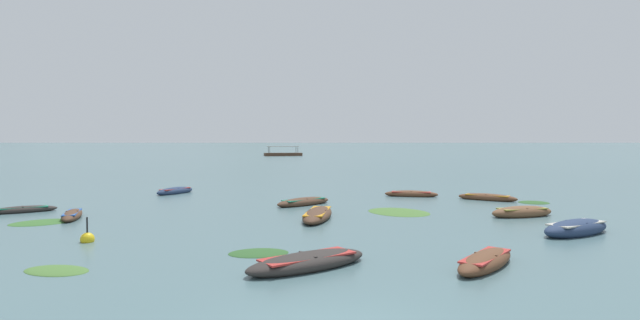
% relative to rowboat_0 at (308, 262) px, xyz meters
% --- Properties ---
extents(ground_plane, '(6000.00, 6000.00, 0.00)m').
position_rel_rowboat_0_xyz_m(ground_plane, '(0.38, 1494.94, -0.18)').
color(ground_plane, slate).
extents(mountain_1, '(551.78, 551.78, 220.61)m').
position_rel_rowboat_0_xyz_m(mountain_1, '(-1217.51, 2069.42, 110.12)').
color(mountain_1, slate).
rests_on(mountain_1, ground).
extents(mountain_2, '(893.58, 893.58, 210.54)m').
position_rel_rowboat_0_xyz_m(mountain_2, '(-235.39, 2460.31, 105.09)').
color(mountain_2, '#4C5B56').
rests_on(mountain_2, ground).
extents(mountain_3, '(1795.99, 1795.99, 518.24)m').
position_rel_rowboat_0_xyz_m(mountain_3, '(776.54, 2046.62, 258.94)').
color(mountain_3, slate).
rests_on(mountain_3, ground).
extents(mountain_4, '(883.91, 883.91, 301.85)m').
position_rel_rowboat_0_xyz_m(mountain_4, '(1438.40, 2137.67, 150.75)').
color(mountain_4, '#56665B').
rests_on(mountain_4, ground).
extents(rowboat_0, '(4.01, 3.24, 0.57)m').
position_rel_rowboat_0_xyz_m(rowboat_0, '(0.00, 0.00, 0.00)').
color(rowboat_0, '#2D2826').
rests_on(rowboat_0, ground).
extents(rowboat_1, '(3.53, 3.27, 0.53)m').
position_rel_rowboat_0_xyz_m(rowboat_1, '(-0.15, 13.71, -0.01)').
color(rowboat_1, '#4C3323').
rests_on(rowboat_1, ground).
extents(rowboat_2, '(3.87, 2.98, 0.72)m').
position_rel_rowboat_0_xyz_m(rowboat_2, '(10.57, 4.74, 0.04)').
color(rowboat_2, navy).
rests_on(rowboat_2, ground).
extents(rowboat_3, '(1.70, 3.32, 0.47)m').
position_rel_rowboat_0_xyz_m(rowboat_3, '(-11.09, 9.32, -0.03)').
color(rowboat_3, '#4C3323').
rests_on(rowboat_3, ground).
extents(rowboat_4, '(1.99, 4.65, 0.59)m').
position_rel_rowboat_0_xyz_m(rowboat_4, '(0.52, 8.82, 0.00)').
color(rowboat_4, '#4C3323').
rests_on(rowboat_4, ground).
extents(rowboat_5, '(3.07, 2.30, 0.42)m').
position_rel_rowboat_0_xyz_m(rowboat_5, '(-14.50, 11.28, -0.05)').
color(rowboat_5, '#2D2826').
rests_on(rowboat_5, ground).
extents(rowboat_6, '(3.51, 1.95, 0.64)m').
position_rel_rowboat_0_xyz_m(rowboat_6, '(10.45, 9.20, 0.02)').
color(rowboat_6, brown).
rests_on(rowboat_6, ground).
extents(rowboat_7, '(3.43, 2.76, 0.51)m').
position_rel_rowboat_0_xyz_m(rowboat_7, '(11.18, 15.57, -0.02)').
color(rowboat_7, brown).
rests_on(rowboat_7, ground).
extents(rowboat_8, '(2.94, 3.23, 0.54)m').
position_rel_rowboat_0_xyz_m(rowboat_8, '(5.15, -0.05, -0.01)').
color(rowboat_8, brown).
rests_on(rowboat_8, ground).
extents(rowboat_9, '(2.45, 3.30, 0.57)m').
position_rel_rowboat_0_xyz_m(rowboat_9, '(-9.08, 19.94, -0.00)').
color(rowboat_9, navy).
rests_on(rowboat_9, ground).
extents(rowboat_10, '(3.58, 1.66, 0.50)m').
position_rel_rowboat_0_xyz_m(rowboat_10, '(6.94, 17.73, -0.02)').
color(rowboat_10, brown).
rests_on(rowboat_10, ground).
extents(ferry_0, '(9.54, 4.84, 2.54)m').
position_rel_rowboat_0_xyz_m(ferry_0, '(-5.36, 104.94, 0.27)').
color(ferry_0, '#4C3323').
rests_on(ferry_0, ground).
extents(mooring_buoy, '(0.49, 0.49, 1.05)m').
position_rel_rowboat_0_xyz_m(mooring_buoy, '(-7.96, 3.85, -0.07)').
color(mooring_buoy, yellow).
rests_on(mooring_buoy, ground).
extents(weed_patch_1, '(1.92, 1.85, 0.14)m').
position_rel_rowboat_0_xyz_m(weed_patch_1, '(13.48, 14.28, -0.18)').
color(weed_patch_1, '#2D5628').
rests_on(weed_patch_1, ground).
extents(weed_patch_2, '(2.10, 1.57, 0.14)m').
position_rel_rowboat_0_xyz_m(weed_patch_2, '(-1.59, 1.88, -0.18)').
color(weed_patch_2, '#2D5628').
rests_on(weed_patch_2, ground).
extents(weed_patch_4, '(3.17, 2.92, 0.14)m').
position_rel_rowboat_0_xyz_m(weed_patch_4, '(-11.87, 8.11, -0.18)').
color(weed_patch_4, '#38662D').
rests_on(weed_patch_4, ground).
extents(weed_patch_5, '(4.26, 4.43, 0.14)m').
position_rel_rowboat_0_xyz_m(weed_patch_5, '(4.73, 10.73, -0.18)').
color(weed_patch_5, '#477033').
rests_on(weed_patch_5, ground).
extents(weed_patch_6, '(2.22, 1.70, 0.14)m').
position_rel_rowboat_0_xyz_m(weed_patch_6, '(-7.08, -0.07, -0.18)').
color(weed_patch_6, '#477033').
rests_on(weed_patch_6, ground).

